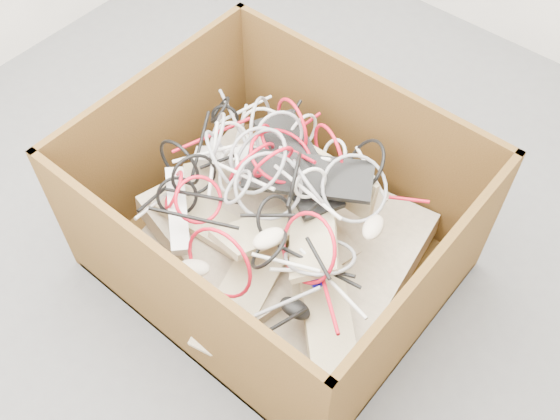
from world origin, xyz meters
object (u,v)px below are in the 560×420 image
Objects in this scene: power_strip_left at (238,157)px; vga_plug at (317,280)px; power_strip_right at (177,210)px; cardboard_box at (273,236)px.

vga_plug is at bearing -48.05° from power_strip_left.
power_strip_left reaches higher than vga_plug.
vga_plug is at bearing 51.17° from power_strip_right.
power_strip_right is (-0.00, -0.29, -0.01)m from power_strip_left.
cardboard_box is at bearing 85.81° from power_strip_right.
power_strip_right reaches higher than vga_plug.
cardboard_box reaches higher than power_strip_right.
power_strip_left is at bearing -174.20° from vga_plug.
power_strip_right is 0.51m from vga_plug.
cardboard_box is 25.03× the size of vga_plug.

